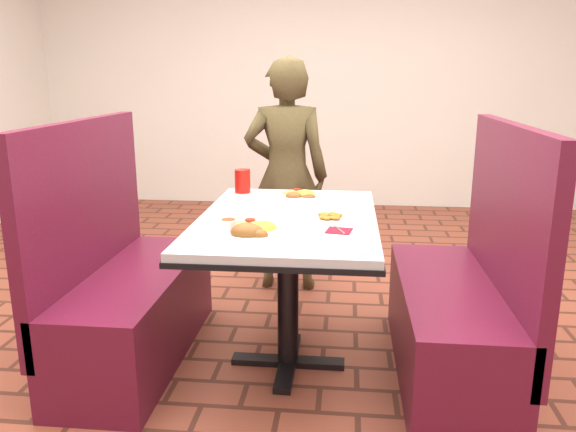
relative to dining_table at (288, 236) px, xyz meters
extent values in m
plane|color=brown|center=(0.00, 0.00, -0.65)|extent=(7.00, 7.00, 0.00)
cube|color=white|center=(0.00, 3.50, 0.75)|extent=(6.00, 0.04, 2.80)
cube|color=silver|center=(0.00, 0.00, 0.08)|extent=(0.80, 1.20, 0.03)
cube|color=black|center=(0.00, 0.00, 0.05)|extent=(0.81, 1.21, 0.02)
cylinder|color=black|center=(0.00, 0.00, -0.30)|extent=(0.10, 0.10, 0.69)
cube|color=black|center=(0.00, 0.00, -0.64)|extent=(0.55, 0.08, 0.03)
cube|color=black|center=(0.00, 0.00, -0.64)|extent=(0.08, 0.55, 0.03)
cube|color=maroon|center=(-0.75, 0.00, -0.43)|extent=(0.45, 1.20, 0.45)
cube|color=maroon|center=(-0.97, 0.00, 0.05)|extent=(0.06, 1.20, 0.95)
cube|color=maroon|center=(0.75, 0.00, -0.43)|extent=(0.45, 1.20, 0.45)
cube|color=maroon|center=(0.97, 0.00, 0.05)|extent=(0.06, 1.20, 0.95)
imported|color=brown|center=(-0.12, 1.05, 0.09)|extent=(0.55, 0.37, 1.49)
cylinder|color=white|center=(-0.11, -0.32, 0.11)|extent=(0.30, 0.30, 0.02)
ellipsoid|color=yellow|center=(-0.08, -0.28, 0.14)|extent=(0.12, 0.12, 0.06)
ellipsoid|color=#77B347|center=(-0.17, -0.26, 0.13)|extent=(0.12, 0.10, 0.04)
cylinder|color=red|center=(-0.13, -0.24, 0.14)|extent=(0.04, 0.04, 0.01)
ellipsoid|color=#915825|center=(-0.12, -0.38, 0.15)|extent=(0.13, 0.10, 0.08)
ellipsoid|color=#915825|center=(-0.07, -0.40, 0.14)|extent=(0.07, 0.05, 0.05)
cylinder|color=white|center=(-0.21, -0.33, 0.14)|extent=(0.07, 0.07, 0.04)
cylinder|color=brown|center=(-0.21, -0.33, 0.16)|extent=(0.06, 0.06, 0.01)
cylinder|color=white|center=(0.02, 0.38, 0.10)|extent=(0.25, 0.25, 0.01)
ellipsoid|color=yellow|center=(0.05, 0.42, 0.13)|extent=(0.10, 0.10, 0.05)
ellipsoid|color=#77B347|center=(-0.03, 0.43, 0.13)|extent=(0.10, 0.08, 0.03)
cylinder|color=red|center=(0.00, 0.45, 0.13)|extent=(0.04, 0.04, 0.01)
ellipsoid|color=brown|center=(0.07, 0.35, 0.12)|extent=(0.07, 0.07, 0.03)
ellipsoid|color=#915825|center=(-0.01, 0.34, 0.14)|extent=(0.08, 0.06, 0.05)
cylinder|color=white|center=(0.19, -0.06, 0.10)|extent=(0.19, 0.19, 0.01)
cube|color=maroon|center=(0.24, -0.23, 0.10)|extent=(0.12, 0.12, 0.00)
cube|color=silver|center=(0.24, -0.23, 0.10)|extent=(0.05, 0.11, 0.00)
cylinder|color=#B8130C|center=(-0.30, 0.50, 0.16)|extent=(0.08, 0.08, 0.13)
cube|color=white|center=(0.25, -0.46, 0.10)|extent=(0.26, 0.23, 0.01)
cube|color=#BBBBC0|center=(-0.11, -0.32, 0.11)|extent=(0.11, 0.16, 0.00)
cube|color=silver|center=(-0.14, -0.35, 0.11)|extent=(0.09, 0.15, 0.00)
camera|label=1|loc=(0.26, -2.47, 0.73)|focal=35.00mm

